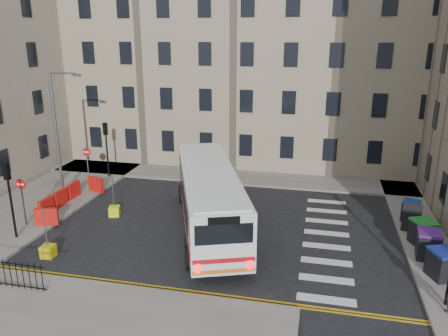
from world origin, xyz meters
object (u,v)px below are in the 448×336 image
at_px(wheelie_bin_a, 442,264).
at_px(wheelie_bin_c, 423,233).
at_px(streetlamp, 56,134).
at_px(bollard_chevron, 48,251).
at_px(wheelie_bin_d, 412,218).
at_px(wheelie_bin_b, 428,244).
at_px(bus, 209,195).
at_px(bollard_yellow, 114,211).
at_px(wheelie_bin_e, 410,210).

bearing_deg(wheelie_bin_a, wheelie_bin_c, 71.06).
relative_size(streetlamp, bollard_chevron, 13.57).
xyz_separation_m(wheelie_bin_a, wheelie_bin_d, (-0.39, 5.11, -0.02)).
bearing_deg(wheelie_bin_b, wheelie_bin_c, 95.53).
distance_m(wheelie_bin_a, wheelie_bin_b, 1.81).
bearing_deg(wheelie_bin_a, bus, 142.61).
bearing_deg(bollard_yellow, bus, -3.12).
distance_m(streetlamp, wheelie_bin_e, 21.97).
bearing_deg(bus, wheelie_bin_d, -9.98).
distance_m(wheelie_bin_b, wheelie_bin_e, 4.54).
height_order(wheelie_bin_a, wheelie_bin_b, wheelie_bin_b).
bearing_deg(bollard_chevron, wheelie_bin_a, 6.04).
bearing_deg(wheelie_bin_a, wheelie_bin_b, 74.48).
height_order(bollard_yellow, bollard_chevron, same).
relative_size(streetlamp, bus, 0.65).
bearing_deg(bus, wheelie_bin_c, -19.91).
bearing_deg(bollard_yellow, streetlamp, 157.11).
xyz_separation_m(bus, bollard_chevron, (-6.80, -5.01, -1.63)).
bearing_deg(bollard_chevron, wheelie_bin_b, 11.73).
distance_m(wheelie_bin_b, bollard_chevron, 18.31).
xyz_separation_m(wheelie_bin_c, bollard_chevron, (-17.95, -5.11, -0.51)).
bearing_deg(bollard_yellow, wheelie_bin_e, 9.74).
bearing_deg(wheelie_bin_d, wheelie_bin_a, -72.71).
relative_size(streetlamp, wheelie_bin_d, 6.08).
height_order(streetlamp, wheelie_bin_a, streetlamp).
distance_m(bollard_yellow, bollard_chevron, 5.41).
distance_m(wheelie_bin_d, bollard_yellow, 16.96).
distance_m(wheelie_bin_c, bollard_chevron, 18.67).
bearing_deg(bollard_yellow, wheelie_bin_a, -11.20).
xyz_separation_m(wheelie_bin_b, wheelie_bin_c, (0.03, 1.39, -0.03)).
bearing_deg(bollard_chevron, streetlamp, 117.33).
distance_m(wheelie_bin_c, wheelie_bin_e, 3.14).
bearing_deg(wheelie_bin_c, bollard_yellow, 155.33).
relative_size(wheelie_bin_a, bollard_yellow, 2.45).
xyz_separation_m(wheelie_bin_a, wheelie_bin_b, (-0.21, 1.80, 0.03)).
distance_m(bus, wheelie_bin_b, 11.25).
distance_m(streetlamp, wheelie_bin_b, 22.25).
xyz_separation_m(bus, wheelie_bin_c, (11.15, 0.10, -1.12)).
distance_m(streetlamp, bollard_chevron, 9.15).
relative_size(wheelie_bin_b, wheelie_bin_d, 1.02).
bearing_deg(streetlamp, wheelie_bin_e, 2.55).
bearing_deg(wheelie_bin_c, bollard_chevron, 171.98).
relative_size(bus, bollard_chevron, 20.75).
bearing_deg(bollard_chevron, wheelie_bin_c, 15.90).
height_order(wheelie_bin_b, bollard_chevron, wheelie_bin_b).
bearing_deg(wheelie_bin_e, bollard_yellow, -149.93).
xyz_separation_m(wheelie_bin_c, wheelie_bin_d, (-0.22, 1.92, -0.02)).
relative_size(wheelie_bin_d, bollard_chevron, 2.23).
relative_size(wheelie_bin_a, bollard_chevron, 2.45).
xyz_separation_m(bus, wheelie_bin_e, (11.08, 3.24, -1.21)).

